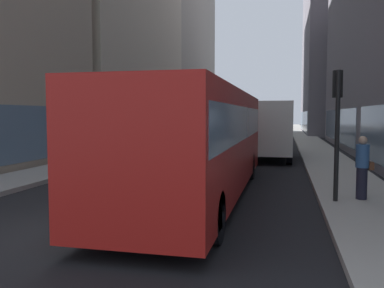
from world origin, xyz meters
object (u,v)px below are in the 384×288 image
Objects in this scene: box_truck at (270,128)px; car_yellow_taxi at (257,133)px; dalmatian_dog at (68,205)px; pedestrian_with_handbag at (362,167)px; traffic_light_near at (337,113)px; car_grey_wagon at (208,133)px; car_silver_sedan at (242,129)px; transit_bus at (201,136)px.

car_yellow_taxi is at bearing 97.10° from box_truck.
dalmatian_dog is 0.57× the size of pedestrian_with_handbag.
traffic_light_near is at bearing -79.51° from box_truck.
dalmatian_dog is at bearing -94.13° from car_yellow_taxi.
car_yellow_taxi reaches higher than dalmatian_dog.
pedestrian_with_handbag is at bearing -69.03° from car_grey_wagon.
car_silver_sedan is at bearing 82.91° from car_grey_wagon.
car_yellow_taxi and car_grey_wagon have the same top height.
car_grey_wagon is 2.44× the size of pedestrian_with_handbag.
dalmatian_dog is at bearing -116.92° from transit_bus.
box_truck is 11.56m from traffic_light_near.
car_silver_sedan is at bearing 99.85° from traffic_light_near.
box_truck is (1.60, -12.84, 0.84)m from car_yellow_taxi.
pedestrian_with_handbag is at bearing 31.23° from dalmatian_dog.
transit_bus is 3.78m from traffic_light_near.
transit_bus is 4.61m from dalmatian_dog.
traffic_light_near reaches higher than car_grey_wagon.
dalmatian_dog is 0.28× the size of traffic_light_near.
car_grey_wagon is (-4.00, 21.89, -0.95)m from transit_bus.
car_yellow_taxi is 11.21m from car_silver_sedan.
transit_bus is at bearing 179.21° from pedestrian_with_handbag.
car_silver_sedan is 4.42× the size of dalmatian_dog.
box_truck is at bearing 81.70° from transit_bus.
car_grey_wagon is 4.28× the size of dalmatian_dog.
traffic_light_near is (7.70, -22.27, 1.61)m from car_grey_wagon.
box_truck is 15.39m from dalmatian_dog.
car_silver_sedan is (1.60, 12.86, 0.00)m from car_grey_wagon.
transit_bus is at bearing 174.10° from traffic_light_near.
car_yellow_taxi is 4.57× the size of dalmatian_dog.
car_grey_wagon is 25.92m from dalmatian_dog.
traffic_light_near is (6.10, -35.13, 1.61)m from car_silver_sedan.
dalmatian_dog is at bearing -89.42° from car_silver_sedan.
traffic_light_near is at bearing -5.90° from transit_bus.
transit_bus is 1.54× the size of box_truck.
car_yellow_taxi is (0.00, 23.80, -0.95)m from transit_bus.
box_truck is 7.79× the size of dalmatian_dog.
traffic_light_near reaches higher than pedestrian_with_handbag.
car_grey_wagon is at bearing 117.14° from box_truck.
car_yellow_taxi is 2.60× the size of pedestrian_with_handbag.
car_grey_wagon reaches higher than dalmatian_dog.
dalmatian_dog is at bearing -85.59° from car_grey_wagon.
box_truck is at bearing 100.49° from traffic_light_near.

